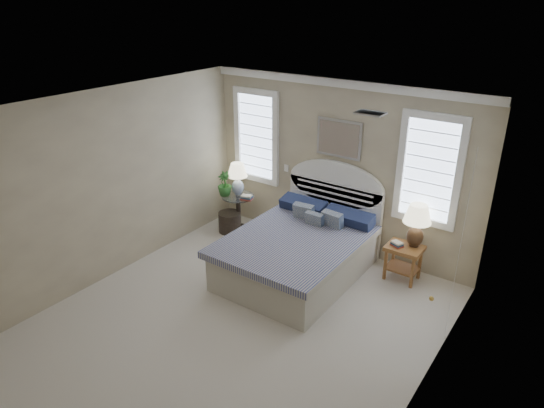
{
  "coord_description": "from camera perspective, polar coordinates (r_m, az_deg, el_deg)",
  "views": [
    {
      "loc": [
        3.24,
        -3.87,
        3.84
      ],
      "look_at": [
        -0.19,
        1.0,
        1.22
      ],
      "focal_mm": 32.0,
      "sensor_mm": 36.0,
      "label": 1
    }
  ],
  "objects": [
    {
      "name": "lamp_left",
      "position": [
        8.28,
        -4.09,
        3.39
      ],
      "size": [
        0.36,
        0.36,
        0.56
      ],
      "rotation": [
        0.0,
        0.0,
        0.05
      ],
      "color": "white",
      "rests_on": "side_table_left"
    },
    {
      "name": "ceiling",
      "position": [
        5.17,
        -4.72,
        10.92
      ],
      "size": [
        4.5,
        5.0,
        0.01
      ],
      "primitive_type": "cube",
      "color": "silver",
      "rests_on": "wall_back"
    },
    {
      "name": "closet_door",
      "position": [
        5.8,
        21.26,
        -5.11
      ],
      "size": [
        0.02,
        1.8,
        2.4
      ],
      "primitive_type": "cube",
      "color": "white",
      "rests_on": "floor"
    },
    {
      "name": "crown_molding",
      "position": [
        7.21,
        8.22,
        13.9
      ],
      "size": [
        4.5,
        0.08,
        0.12
      ],
      "primitive_type": "cube",
      "color": "white",
      "rests_on": "wall_back"
    },
    {
      "name": "wall_right",
      "position": [
        4.7,
        17.82,
        -9.52
      ],
      "size": [
        0.02,
        5.0,
        2.7
      ],
      "primitive_type": "cube",
      "color": "tan",
      "rests_on": "floor"
    },
    {
      "name": "books_left",
      "position": [
        8.15,
        -3.0,
        0.77
      ],
      "size": [
        0.22,
        0.19,
        0.08
      ],
      "rotation": [
        0.0,
        0.0,
        0.29
      ],
      "color": "maroon",
      "rests_on": "side_table_left"
    },
    {
      "name": "side_table_left",
      "position": [
        8.42,
        -3.98,
        -0.57
      ],
      "size": [
        0.56,
        0.56,
        0.63
      ],
      "color": "black",
      "rests_on": "floor"
    },
    {
      "name": "window_left",
      "position": [
        8.26,
        -1.78,
        7.97
      ],
      "size": [
        0.9,
        0.06,
        1.6
      ],
      "primitive_type": "cube",
      "color": "#ADBFDC",
      "rests_on": "wall_back"
    },
    {
      "name": "potted_plant",
      "position": [
        8.29,
        -5.61,
        2.39
      ],
      "size": [
        0.25,
        0.25,
        0.42
      ],
      "primitive_type": "imported",
      "rotation": [
        0.0,
        0.0,
        0.06
      ],
      "color": "#3B6B2B",
      "rests_on": "side_table_left"
    },
    {
      "name": "switch_plate",
      "position": [
        8.07,
        1.7,
        4.24
      ],
      "size": [
        0.08,
        0.01,
        0.12
      ],
      "primitive_type": "cube",
      "color": "white",
      "rests_on": "wall_back"
    },
    {
      "name": "window_right",
      "position": [
        6.98,
        18.04,
        3.8
      ],
      "size": [
        0.9,
        0.06,
        1.6
      ],
      "primitive_type": "cube",
      "color": "#ADBFDC",
      "rests_on": "wall_back"
    },
    {
      "name": "nightstand_right",
      "position": [
        7.2,
        15.24,
        -5.86
      ],
      "size": [
        0.5,
        0.4,
        0.53
      ],
      "color": "#9E6833",
      "rests_on": "floor"
    },
    {
      "name": "books_right",
      "position": [
        7.1,
        14.49,
        -4.59
      ],
      "size": [
        0.2,
        0.17,
        0.07
      ],
      "rotation": [
        0.0,
        0.0,
        -0.42
      ],
      "color": "maroon",
      "rests_on": "nightstand_right"
    },
    {
      "name": "painting",
      "position": [
        7.39,
        7.85,
        7.63
      ],
      "size": [
        0.74,
        0.04,
        0.58
      ],
      "primitive_type": "cube",
      "color": "silver",
      "rests_on": "wall_back"
    },
    {
      "name": "hvac_vent",
      "position": [
        5.22,
        11.49,
        10.43
      ],
      "size": [
        0.3,
        0.2,
        0.02
      ],
      "primitive_type": "cube",
      "color": "#B2B2B2",
      "rests_on": "ceiling"
    },
    {
      "name": "lamp_right",
      "position": [
        7.03,
        16.69,
        -1.91
      ],
      "size": [
        0.5,
        0.5,
        0.64
      ],
      "rotation": [
        0.0,
        0.0,
        -0.35
      ],
      "color": "black",
      "rests_on": "nightstand_right"
    },
    {
      "name": "floor",
      "position": [
        6.34,
        -3.89,
        -13.62
      ],
      "size": [
        4.5,
        5.0,
        0.01
      ],
      "primitive_type": "cube",
      "color": "#B8AD9D",
      "rests_on": "ground"
    },
    {
      "name": "wall_back",
      "position": [
        7.57,
        7.8,
        4.28
      ],
      "size": [
        4.5,
        0.02,
        2.7
      ],
      "primitive_type": "cube",
      "color": "tan",
      "rests_on": "floor"
    },
    {
      "name": "bed",
      "position": [
        7.13,
        3.41,
        -5.32
      ],
      "size": [
        1.72,
        2.28,
        1.47
      ],
      "color": "#B6B09F",
      "rests_on": "floor"
    },
    {
      "name": "floor_pot",
      "position": [
        8.43,
        -4.99,
        -2.12
      ],
      "size": [
        0.44,
        0.44,
        0.35
      ],
      "primitive_type": "cylinder",
      "rotation": [
        0.0,
        0.0,
        -0.14
      ],
      "color": "black",
      "rests_on": "floor"
    },
    {
      "name": "wall_left",
      "position": [
        7.16,
        -18.38,
        2.12
      ],
      "size": [
        0.02,
        5.0,
        2.7
      ],
      "primitive_type": "cube",
      "color": "tan",
      "rests_on": "floor"
    }
  ]
}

